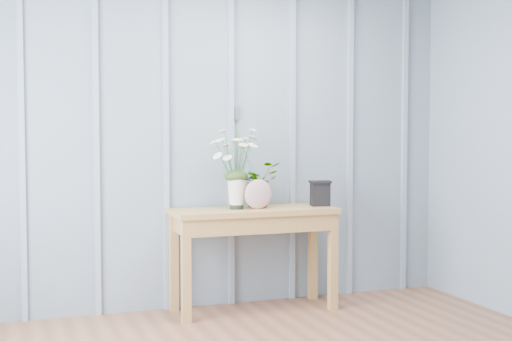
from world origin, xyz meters
name	(u,v)px	position (x,y,z in m)	size (l,w,h in m)	color
room_shell	(261,11)	(0.00, 0.92, 1.99)	(4.00, 4.50, 2.50)	gray
sideboard	(254,224)	(0.34, 1.99, 0.64)	(1.20, 0.45, 0.75)	#A67A3F
daisy_vase	(236,156)	(0.21, 2.00, 1.14)	(0.43, 0.33, 0.61)	black
spider_plant	(259,184)	(0.42, 2.10, 0.92)	(0.30, 0.26, 0.34)	#233B15
felt_disc_vessel	(258,194)	(0.36, 1.95, 0.86)	(0.22, 0.06, 0.22)	#944766
carved_box	(320,193)	(0.87, 1.99, 0.85)	(0.18, 0.15, 0.19)	black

